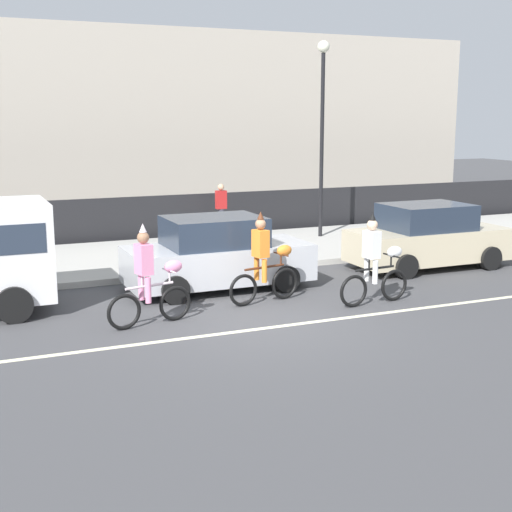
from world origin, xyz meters
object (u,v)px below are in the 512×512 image
parade_cyclist_pink (150,281)px  parked_car_silver (217,255)px  parade_cyclist_orange (265,263)px  parked_car_beige (428,238)px  pedestrian_onlooker (221,208)px  parade_cyclist_zebra (376,264)px  street_lamp_post (322,110)px

parade_cyclist_pink → parked_car_silver: parade_cyclist_pink is taller
parade_cyclist_orange → parked_car_silver: bearing=109.0°
parade_cyclist_pink → parade_cyclist_orange: 2.69m
parked_car_beige → pedestrian_onlooker: 6.79m
parade_cyclist_orange → pedestrian_onlooker: (1.83, 7.40, 0.17)m
parade_cyclist_orange → pedestrian_onlooker: size_ratio=1.19×
parade_cyclist_zebra → pedestrian_onlooker: size_ratio=1.19×
street_lamp_post → parade_cyclist_zebra: bearing=-110.0°
parade_cyclist_zebra → parked_car_silver: parade_cyclist_zebra is taller
parked_car_silver → pedestrian_onlooker: bearing=68.5°
parade_cyclist_orange → parked_car_silver: (-0.51, 1.48, -0.06)m
parked_car_silver → street_lamp_post: (5.13, 4.64, 3.21)m
parade_cyclist_orange → parade_cyclist_pink: bearing=-166.1°
street_lamp_post → pedestrian_onlooker: (-2.80, 1.28, -2.97)m
parked_car_silver → street_lamp_post: street_lamp_post is taller
parade_cyclist_zebra → parked_car_silver: 3.55m
street_lamp_post → pedestrian_onlooker: 4.28m
parked_car_silver → pedestrian_onlooker: (2.33, 5.92, 0.23)m
parade_cyclist_zebra → street_lamp_post: (2.59, 7.12, 3.15)m
pedestrian_onlooker → parade_cyclist_zebra: bearing=-88.6°
parade_cyclist_pink → street_lamp_post: bearing=43.1°
parked_car_beige → parade_cyclist_orange: bearing=-163.8°
parked_car_silver → parade_cyclist_zebra: bearing=-44.3°
parade_cyclist_pink → parked_car_silver: size_ratio=0.47×
parade_cyclist_orange → pedestrian_onlooker: 7.62m
parked_car_silver → pedestrian_onlooker: pedestrian_onlooker is taller
parade_cyclist_orange → parked_car_beige: parade_cyclist_orange is taller
parade_cyclist_zebra → street_lamp_post: street_lamp_post is taller
parade_cyclist_orange → parked_car_silver: size_ratio=0.47×
parade_cyclist_orange → street_lamp_post: (4.62, 6.12, 3.15)m
parked_car_silver → parked_car_beige: bearing=0.4°
parade_cyclist_orange → street_lamp_post: street_lamp_post is taller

